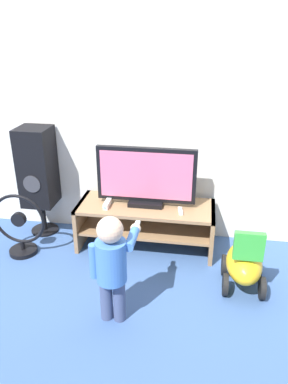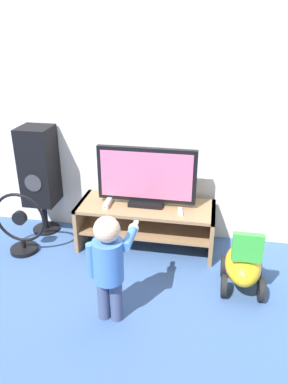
% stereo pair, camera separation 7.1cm
% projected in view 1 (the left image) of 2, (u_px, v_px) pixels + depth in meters
% --- Properties ---
extents(ground_plane, '(16.00, 16.00, 0.00)m').
position_uv_depth(ground_plane, '(141.00, 260.00, 3.42)').
color(ground_plane, '#38568C').
extents(wall_back, '(10.00, 0.06, 2.60)m').
position_uv_depth(wall_back, '(151.00, 105.00, 3.41)').
color(wall_back, silver).
rests_on(wall_back, ground_plane).
extents(tv_stand, '(1.27, 0.49, 0.44)m').
position_uv_depth(tv_stand, '(146.00, 219.00, 3.52)').
color(tv_stand, '#93704C').
rests_on(tv_stand, ground_plane).
extents(television, '(0.90, 0.20, 0.55)m').
position_uv_depth(television, '(146.00, 177.00, 3.37)').
color(television, black).
rests_on(television, tv_stand).
extents(game_console, '(0.04, 0.19, 0.05)m').
position_uv_depth(game_console, '(108.00, 203.00, 3.44)').
color(game_console, white).
rests_on(game_console, tv_stand).
extents(remote_primary, '(0.06, 0.13, 0.03)m').
position_uv_depth(remote_primary, '(180.00, 211.00, 3.33)').
color(remote_primary, white).
rests_on(remote_primary, tv_stand).
extents(child, '(0.32, 0.47, 0.83)m').
position_uv_depth(child, '(112.00, 261.00, 2.56)').
color(child, '#3F4C72').
rests_on(child, ground_plane).
extents(speaker_tower, '(0.31, 0.32, 1.10)m').
position_uv_depth(speaker_tower, '(38.00, 169.00, 3.63)').
color(speaker_tower, black).
rests_on(speaker_tower, ground_plane).
extents(floor_fan, '(0.50, 0.26, 0.60)m').
position_uv_depth(floor_fan, '(20.00, 228.00, 3.42)').
color(floor_fan, black).
rests_on(floor_fan, ground_plane).
extents(ride_on_toy, '(0.32, 0.49, 0.57)m').
position_uv_depth(ride_on_toy, '(244.00, 264.00, 3.00)').
color(ride_on_toy, gold).
rests_on(ride_on_toy, ground_plane).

